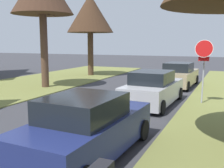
{
  "coord_description": "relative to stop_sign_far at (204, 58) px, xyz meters",
  "views": [
    {
      "loc": [
        5.47,
        1.35,
        2.84
      ],
      "look_at": [
        1.18,
        11.05,
        1.21
      ],
      "focal_mm": 43.02,
      "sensor_mm": 36.0,
      "label": 1
    }
  ],
  "objects": [
    {
      "name": "stop_sign_far",
      "position": [
        0.0,
        0.0,
        0.0
      ],
      "size": [
        0.81,
        0.59,
        2.94
      ],
      "color": "#9EA0A5",
      "rests_on": "grass_verge_right"
    },
    {
      "name": "parked_sedan_silver",
      "position": [
        -2.07,
        -1.02,
        -1.44
      ],
      "size": [
        2.09,
        4.47,
        1.57
      ],
      "color": "#BCBCC1",
      "rests_on": "ground"
    },
    {
      "name": "parked_sedan_navy",
      "position": [
        -2.06,
        -7.3,
        -1.44
      ],
      "size": [
        2.09,
        4.47,
        1.57
      ],
      "color": "navy",
      "rests_on": "ground"
    },
    {
      "name": "street_tree_left_far",
      "position": [
        -10.05,
        7.71,
        3.11
      ],
      "size": [
        3.97,
        3.97,
        6.89
      ],
      "color": "#4F3827",
      "rests_on": "grass_verge_left"
    },
    {
      "name": "parked_sedan_tan",
      "position": [
        -1.91,
        4.81,
        -1.44
      ],
      "size": [
        2.09,
        4.47,
        1.57
      ],
      "color": "tan",
      "rests_on": "ground"
    }
  ]
}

